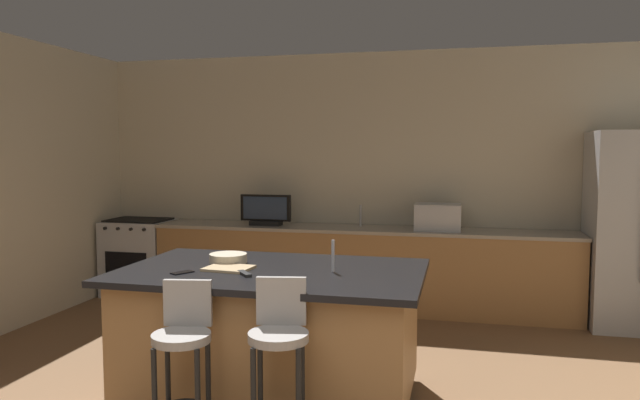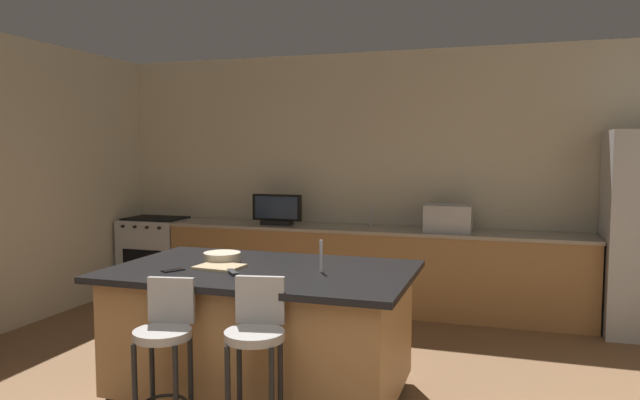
{
  "view_description": "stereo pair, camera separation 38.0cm",
  "coord_description": "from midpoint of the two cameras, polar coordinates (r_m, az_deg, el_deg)",
  "views": [
    {
      "loc": [
        1.02,
        -1.69,
        1.74
      ],
      "look_at": [
        -0.14,
        3.16,
        1.32
      ],
      "focal_mm": 33.02,
      "sensor_mm": 36.0,
      "label": 1
    },
    {
      "loc": [
        1.39,
        -1.59,
        1.74
      ],
      "look_at": [
        -0.14,
        3.16,
        1.32
      ],
      "focal_mm": 33.02,
      "sensor_mm": 36.0,
      "label": 2
    }
  ],
  "objects": [
    {
      "name": "wall_back",
      "position": [
        6.78,
        7.56,
        2.08
      ],
      "size": [
        6.87,
        0.12,
        2.85
      ],
      "primitive_type": "cube",
      "color": "beige",
      "rests_on": "ground_plane"
    },
    {
      "name": "counter_back",
      "position": [
        6.54,
        6.46,
        -6.62
      ],
      "size": [
        4.62,
        0.62,
        0.9
      ],
      "color": "#9E7042",
      "rests_on": "ground_plane"
    },
    {
      "name": "kitchen_island",
      "position": [
        4.26,
        -3.01,
        -12.59
      ],
      "size": [
        2.1,
        1.29,
        0.92
      ],
      "color": "black",
      "rests_on": "ground_plane"
    },
    {
      "name": "range_oven",
      "position": [
        7.53,
        -14.18,
        -5.16
      ],
      "size": [
        0.76,
        0.63,
        0.92
      ],
      "color": "#B7BABF",
      "rests_on": "ground_plane"
    },
    {
      "name": "microwave",
      "position": [
        6.34,
        14.02,
        -1.71
      ],
      "size": [
        0.48,
        0.36,
        0.28
      ],
      "primitive_type": "cube",
      "color": "#B7BABF",
      "rests_on": "counter_back"
    },
    {
      "name": "tv_monitor",
      "position": [
        6.68,
        -2.58,
        -1.06
      ],
      "size": [
        0.58,
        0.16,
        0.35
      ],
      "color": "black",
      "rests_on": "counter_back"
    },
    {
      "name": "sink_faucet_back",
      "position": [
        6.55,
        6.63,
        -1.56
      ],
      "size": [
        0.02,
        0.02,
        0.24
      ],
      "primitive_type": "cylinder",
      "color": "#B2B2B7",
      "rests_on": "counter_back"
    },
    {
      "name": "sink_faucet_island",
      "position": [
        4.0,
        2.84,
        -5.47
      ],
      "size": [
        0.02,
        0.02,
        0.22
      ],
      "primitive_type": "cylinder",
      "color": "#B2B2B7",
      "rests_on": "kitchen_island"
    },
    {
      "name": "bar_stool_left",
      "position": [
        3.66,
        -11.87,
        -13.74
      ],
      "size": [
        0.34,
        0.36,
        0.97
      ],
      "rotation": [
        0.0,
        0.0,
        0.19
      ],
      "color": "gray",
      "rests_on": "ground_plane"
    },
    {
      "name": "bar_stool_right",
      "position": [
        3.44,
        -2.99,
        -14.36
      ],
      "size": [
        0.34,
        0.36,
        1.02
      ],
      "rotation": [
        0.0,
        0.0,
        0.19
      ],
      "color": "gray",
      "rests_on": "ground_plane"
    },
    {
      "name": "fruit_bowl",
      "position": [
        4.41,
        -7.04,
        -5.52
      ],
      "size": [
        0.27,
        0.27,
        0.07
      ],
      "primitive_type": "cylinder",
      "color": "beige",
      "rests_on": "kitchen_island"
    },
    {
      "name": "cell_phone",
      "position": [
        4.13,
        -11.5,
        -6.71
      ],
      "size": [
        0.14,
        0.16,
        0.01
      ],
      "primitive_type": "cube",
      "rotation": [
        0.0,
        0.0,
        -0.53
      ],
      "color": "black",
      "rests_on": "kitchen_island"
    },
    {
      "name": "tv_remote",
      "position": [
        3.98,
        -5.78,
        -7.01
      ],
      "size": [
        0.14,
        0.16,
        0.02
      ],
      "primitive_type": "cube",
      "rotation": [
        0.0,
        0.0,
        0.7
      ],
      "color": "black",
      "rests_on": "kitchen_island"
    },
    {
      "name": "cutting_board",
      "position": [
        4.18,
        -7.14,
        -6.45
      ],
      "size": [
        0.33,
        0.28,
        0.02
      ],
      "primitive_type": "cube",
      "rotation": [
        0.0,
        0.0,
        -0.09
      ],
      "color": "tan",
      "rests_on": "kitchen_island"
    }
  ]
}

